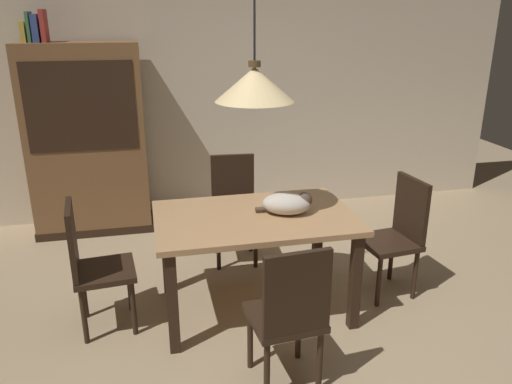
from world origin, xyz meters
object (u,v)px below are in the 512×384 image
at_px(dining_table, 255,228).
at_px(chair_near_front, 290,312).
at_px(chair_far_back, 234,203).
at_px(book_yellow_short, 24,32).
at_px(chair_left_side, 91,262).
at_px(book_blue_wide, 37,28).
at_px(book_green_slim, 30,27).
at_px(hutch_bookcase, 88,145).
at_px(pendant_lamp, 255,84).
at_px(cat_sleeping, 288,203).
at_px(chair_right_side, 398,231).
at_px(book_red_tall, 44,26).

relative_size(dining_table, chair_near_front, 1.51).
bearing_deg(chair_far_back, book_yellow_short, 151.70).
height_order(chair_left_side, book_blue_wide, book_blue_wide).
bearing_deg(book_green_slim, chair_near_front, -58.30).
distance_m(dining_table, chair_left_side, 1.14).
xyz_separation_m(dining_table, book_green_slim, (-1.64, 1.79, 1.33)).
relative_size(chair_far_back, hutch_bookcase, 0.50).
bearing_deg(dining_table, pendant_lamp, 104.04).
bearing_deg(cat_sleeping, chair_right_side, 1.89).
height_order(chair_far_back, chair_right_side, same).
distance_m(book_green_slim, book_red_tall, 0.12).
bearing_deg(chair_left_side, chair_right_side, 0.42).
bearing_deg(chair_far_back, pendant_lamp, -90.43).
relative_size(chair_near_front, book_red_tall, 3.32).
bearing_deg(hutch_bookcase, book_red_tall, 179.67).
xyz_separation_m(chair_far_back, book_green_slim, (-1.65, 0.92, 1.47)).
xyz_separation_m(chair_right_side, hutch_bookcase, (-2.39, 1.78, 0.38)).
bearing_deg(book_blue_wide, cat_sleeping, -44.88).
height_order(chair_left_side, book_green_slim, book_green_slim).
distance_m(hutch_bookcase, book_blue_wide, 1.13).
bearing_deg(chair_near_front, chair_right_side, 38.35).
relative_size(book_yellow_short, book_green_slim, 0.77).
bearing_deg(book_yellow_short, hutch_bookcase, -0.20).
bearing_deg(cat_sleeping, book_yellow_short, 136.77).
xyz_separation_m(hutch_bookcase, book_green_slim, (-0.38, 0.00, 1.09)).
bearing_deg(dining_table, book_green_slim, 132.49).
xyz_separation_m(chair_far_back, chair_near_front, (0.00, -1.76, 0.00)).
height_order(chair_near_front, book_yellow_short, book_yellow_short).
relative_size(hutch_bookcase, book_green_slim, 7.12).
distance_m(chair_far_back, hutch_bookcase, 1.61).
bearing_deg(chair_near_front, chair_far_back, 90.01).
bearing_deg(book_blue_wide, hutch_bookcase, -0.27).
relative_size(dining_table, hutch_bookcase, 0.76).
relative_size(chair_right_side, chair_near_front, 1.00).
xyz_separation_m(pendant_lamp, hutch_bookcase, (-1.27, 1.79, -0.77)).
bearing_deg(book_red_tall, dining_table, -49.66).
relative_size(chair_right_side, chair_left_side, 1.00).
distance_m(dining_table, hutch_bookcase, 2.21).
xyz_separation_m(chair_right_side, cat_sleeping, (-0.89, -0.03, 0.32)).
xyz_separation_m(chair_far_back, chair_left_side, (-1.13, -0.89, 0.00)).
relative_size(chair_left_side, book_blue_wide, 3.88).
xyz_separation_m(chair_near_front, hutch_bookcase, (-1.27, 2.67, 0.38)).
bearing_deg(book_blue_wide, pendant_lamp, -48.51).
xyz_separation_m(book_green_slim, book_blue_wide, (0.06, 0.00, -0.01)).
bearing_deg(hutch_bookcase, book_green_slim, 179.77).
distance_m(chair_near_front, pendant_lamp, 1.45).
bearing_deg(chair_far_back, chair_right_side, -37.78).
relative_size(chair_far_back, cat_sleeping, 2.30).
bearing_deg(chair_right_side, chair_near_front, -141.65).
relative_size(chair_far_back, book_green_slim, 3.58).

